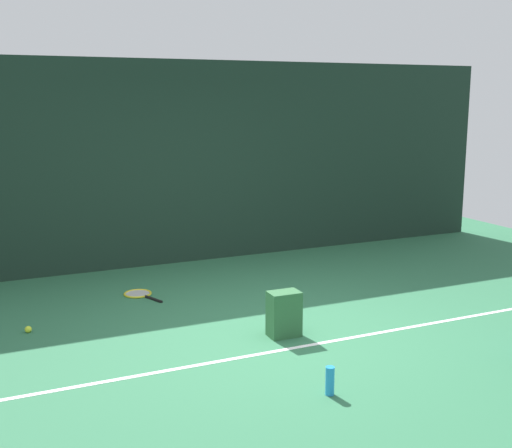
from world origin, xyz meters
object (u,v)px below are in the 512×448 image
(tennis_ball_near_player, at_px, (28,329))
(water_bottle, at_px, (330,381))
(tennis_racket, at_px, (139,294))
(backpack, at_px, (283,314))

(tennis_ball_near_player, bearing_deg, water_bottle, -50.23)
(tennis_ball_near_player, relative_size, water_bottle, 0.29)
(tennis_racket, xyz_separation_m, water_bottle, (0.69, -3.12, 0.10))
(water_bottle, bearing_deg, tennis_ball_near_player, 129.77)
(tennis_racket, xyz_separation_m, backpack, (0.93, -1.84, 0.20))
(backpack, bearing_deg, water_bottle, 80.65)
(tennis_ball_near_player, bearing_deg, tennis_racket, 29.99)
(tennis_racket, relative_size, water_bottle, 2.80)
(tennis_racket, distance_m, backpack, 2.07)
(tennis_racket, bearing_deg, tennis_ball_near_player, 98.37)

